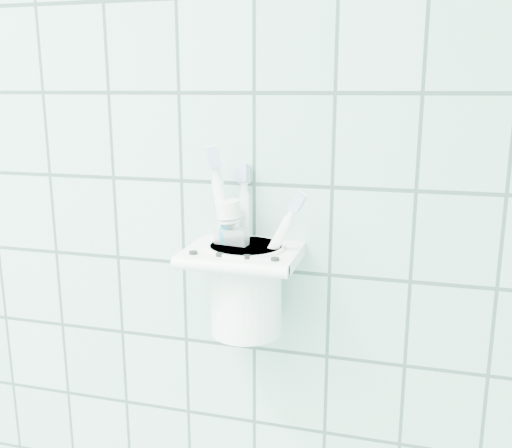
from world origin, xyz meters
TOP-DOWN VIEW (x-y plane):
  - holder_bracket at (0.66, 1.15)m, footprint 0.13×0.11m
  - cup at (0.66, 1.16)m, footprint 0.09×0.09m
  - toothbrush_pink at (0.65, 1.16)m, footprint 0.04×0.02m
  - toothbrush_blue at (0.66, 1.14)m, footprint 0.03×0.06m
  - toothbrush_orange at (0.64, 1.16)m, footprint 0.08×0.02m
  - toothpaste_tube at (0.65, 1.16)m, footprint 0.05×0.04m

SIDE VIEW (x-z plane):
  - cup at x=0.66m, z-range 1.19..1.30m
  - holder_bracket at x=0.66m, z-range 1.26..1.30m
  - toothpaste_tube at x=0.65m, z-range 1.20..1.36m
  - toothbrush_orange at x=0.64m, z-range 1.20..1.38m
  - toothbrush_blue at x=0.66m, z-range 1.20..1.39m
  - toothbrush_pink at x=0.65m, z-range 1.19..1.41m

